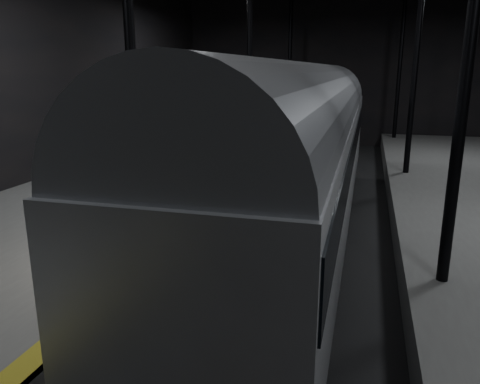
% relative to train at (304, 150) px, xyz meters
% --- Properties ---
extents(ground, '(44.00, 44.00, 0.00)m').
position_rel_train_xyz_m(ground, '(0.00, 0.01, -3.22)').
color(ground, black).
rests_on(ground, ground).
extents(platform_left, '(9.00, 43.80, 1.00)m').
position_rel_train_xyz_m(platform_left, '(-7.50, 0.01, -2.72)').
color(platform_left, '#52524F').
rests_on(platform_left, ground).
extents(tactile_strip, '(0.50, 43.80, 0.01)m').
position_rel_train_xyz_m(tactile_strip, '(-3.25, 0.01, -2.21)').
color(tactile_strip, olive).
rests_on(tactile_strip, platform_left).
extents(track, '(2.40, 43.00, 0.24)m').
position_rel_train_xyz_m(track, '(0.00, 0.01, -3.15)').
color(track, '#3F3328').
rests_on(track, ground).
extents(train, '(3.23, 21.59, 5.77)m').
position_rel_train_xyz_m(train, '(0.00, 0.00, 0.00)').
color(train, '#999CA1').
rests_on(train, ground).
extents(woman, '(0.75, 0.63, 1.76)m').
position_rel_train_xyz_m(woman, '(-3.80, -1.29, -1.34)').
color(woman, '#9C915F').
rests_on(woman, platform_left).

